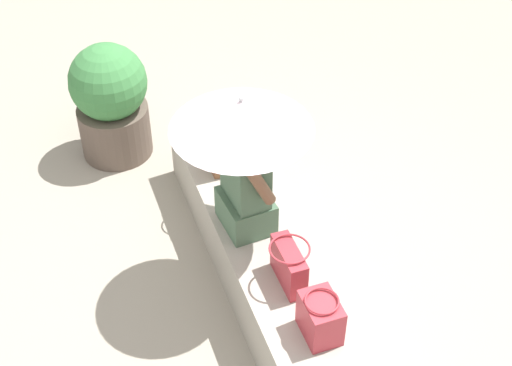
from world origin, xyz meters
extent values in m
plane|color=#9E9384|center=(0.00, 0.00, 0.00)|extent=(14.00, 14.00, 0.00)
cube|color=#A8A093|center=(0.00, 0.00, 0.21)|extent=(2.44, 0.59, 0.42)
cube|color=#47664C|center=(0.08, 0.10, 0.53)|extent=(0.36, 0.31, 0.22)
cube|color=#47664C|center=(0.08, 0.10, 0.88)|extent=(0.33, 0.22, 0.48)
sphere|color=brown|center=(0.08, 0.10, 1.22)|extent=(0.20, 0.20, 0.20)
cylinder|color=brown|center=(0.27, 0.12, 0.91)|extent=(0.09, 0.20, 0.32)
cylinder|color=brown|center=(-0.12, 0.09, 0.91)|extent=(0.09, 0.20, 0.32)
cylinder|color=#B7B7BC|center=(0.04, 0.13, 0.90)|extent=(0.02, 0.02, 0.95)
cone|color=silver|center=(0.04, 0.13, 1.28)|extent=(0.80, 0.80, 0.18)
sphere|color=#B7B7BC|center=(0.04, 0.13, 1.39)|extent=(0.03, 0.03, 0.03)
cube|color=#B2333D|center=(-0.84, 0.01, 0.55)|extent=(0.24, 0.18, 0.25)
torus|color=#B2333D|center=(-0.84, 0.01, 0.68)|extent=(0.18, 0.18, 0.01)
cube|color=brown|center=(0.68, 0.08, 0.57)|extent=(0.28, 0.16, 0.28)
torus|color=brown|center=(0.68, 0.08, 0.72)|extent=(0.21, 0.21, 0.01)
cube|color=#B2333D|center=(-0.45, 0.03, 0.55)|extent=(0.32, 0.11, 0.25)
torus|color=#B2333D|center=(-0.45, 0.03, 0.68)|extent=(0.23, 0.23, 0.01)
cylinder|color=brown|center=(1.61, 0.64, 0.20)|extent=(0.54, 0.54, 0.41)
sphere|color=#3D7F42|center=(1.61, 0.64, 0.64)|extent=(0.58, 0.58, 0.58)
camera|label=1|loc=(-2.97, 1.13, 3.56)|focal=50.64mm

